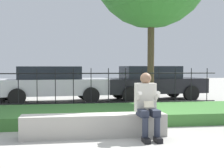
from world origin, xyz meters
TOP-DOWN VIEW (x-y plane):
  - ground_plane at (0.00, 0.00)m, footprint 60.00×60.00m
  - stone_bench at (0.02, 0.00)m, footprint 2.78×0.46m
  - person_seated_reader at (0.99, -0.26)m, footprint 0.42×0.73m
  - grass_berm at (0.00, 1.93)m, footprint 10.52×2.45m
  - iron_fence at (-0.00, 3.47)m, footprint 8.52×0.03m
  - car_parked_center at (-0.98, 6.10)m, footprint 4.31×2.13m
  - car_parked_right at (3.04, 6.36)m, footprint 4.16×2.10m

SIDE VIEW (x-z plane):
  - ground_plane at x=0.00m, z-range 0.00..0.00m
  - grass_berm at x=0.00m, z-range 0.00..0.28m
  - stone_bench at x=0.02m, z-range -0.02..0.41m
  - person_seated_reader at x=0.99m, z-range 0.05..1.29m
  - iron_fence at x=0.00m, z-range 0.03..1.34m
  - car_parked_center at x=-0.98m, z-range 0.04..1.41m
  - car_parked_right at x=3.04m, z-range 0.04..1.42m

